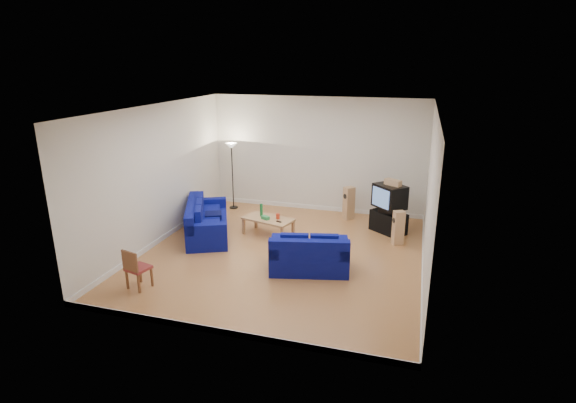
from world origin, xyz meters
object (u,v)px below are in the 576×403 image
(coffee_table, at_px, (268,220))
(tv_stand, at_px, (388,222))
(sofa_loveseat, at_px, (309,257))
(sofa_three_seat, at_px, (205,223))
(television, at_px, (389,196))

(coffee_table, height_order, tv_stand, tv_stand)
(tv_stand, bearing_deg, sofa_loveseat, -79.70)
(sofa_three_seat, height_order, tv_stand, sofa_three_seat)
(coffee_table, height_order, television, television)
(coffee_table, xyz_separation_m, tv_stand, (2.81, 1.05, -0.13))
(tv_stand, relative_size, television, 0.95)
(coffee_table, distance_m, television, 3.05)
(television, bearing_deg, sofa_three_seat, -115.29)
(sofa_three_seat, distance_m, coffee_table, 1.54)
(coffee_table, distance_m, tv_stand, 3.01)
(sofa_loveseat, distance_m, television, 3.09)
(sofa_loveseat, relative_size, tv_stand, 2.02)
(sofa_loveseat, distance_m, tv_stand, 3.01)
(sofa_three_seat, bearing_deg, sofa_loveseat, 43.41)
(sofa_three_seat, xyz_separation_m, sofa_loveseat, (2.91, -1.18, -0.01))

